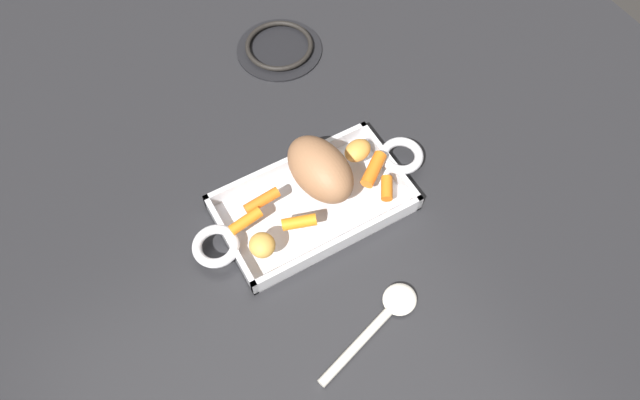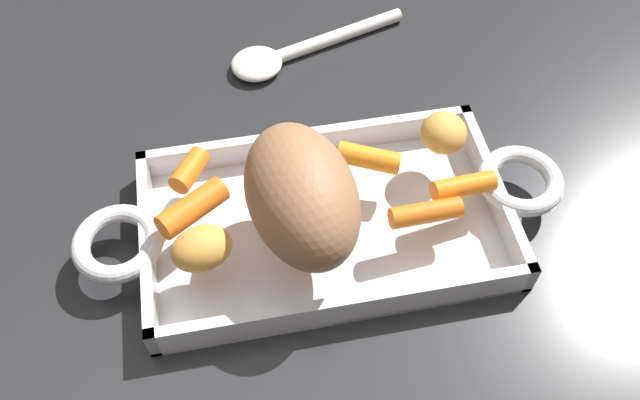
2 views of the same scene
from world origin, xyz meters
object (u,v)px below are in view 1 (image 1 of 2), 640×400
at_px(pork_roast, 320,169).
at_px(potato_near_roast, 358,150).
at_px(serving_spoon, 383,317).
at_px(baby_carrot_long, 374,169).
at_px(baby_carrot_southeast, 387,188).
at_px(roasting_dish, 313,204).
at_px(stove_burner_rear, 279,47).
at_px(baby_carrot_northwest, 299,222).
at_px(baby_carrot_center_left, 262,201).
at_px(baby_carrot_southwest, 246,221).
at_px(potato_golden_small, 262,245).

relative_size(pork_roast, potato_near_roast, 2.72).
xyz_separation_m(pork_roast, potato_near_roast, (-0.09, -0.02, -0.03)).
bearing_deg(serving_spoon, baby_carrot_long, 44.88).
relative_size(baby_carrot_long, serving_spoon, 0.30).
bearing_deg(baby_carrot_long, potato_near_roast, -83.85).
height_order(pork_roast, baby_carrot_southeast, pork_roast).
bearing_deg(baby_carrot_long, roasting_dish, -5.37).
height_order(baby_carrot_long, serving_spoon, baby_carrot_long).
bearing_deg(baby_carrot_southeast, stove_burner_rear, -91.56).
xyz_separation_m(roasting_dish, baby_carrot_long, (-0.12, 0.01, 0.04)).
xyz_separation_m(baby_carrot_northwest, baby_carrot_center_left, (0.04, -0.07, -0.00)).
distance_m(pork_roast, baby_carrot_center_left, 0.11).
bearing_deg(pork_roast, stove_burner_rear, -106.25).
relative_size(baby_carrot_long, baby_carrot_southeast, 1.54).
distance_m(baby_carrot_long, stove_burner_rear, 0.38).
relative_size(roasting_dish, potato_near_roast, 8.61).
xyz_separation_m(roasting_dish, baby_carrot_center_left, (0.08, -0.03, 0.03)).
distance_m(roasting_dish, serving_spoon, 0.24).
height_order(roasting_dish, baby_carrot_southwest, baby_carrot_southwest).
height_order(baby_carrot_northwest, stove_burner_rear, baby_carrot_northwest).
distance_m(potato_golden_small, potato_near_roast, 0.25).
bearing_deg(pork_roast, baby_carrot_southwest, 3.16).
relative_size(baby_carrot_northwest, potato_near_roast, 1.10).
distance_m(pork_roast, baby_carrot_southwest, 0.15).
bearing_deg(stove_burner_rear, baby_carrot_center_left, 58.38).
relative_size(baby_carrot_center_left, baby_carrot_long, 0.98).
bearing_deg(potato_near_roast, stove_burner_rear, -92.72).
distance_m(baby_carrot_long, serving_spoon, 0.26).
relative_size(pork_roast, potato_golden_small, 3.17).
xyz_separation_m(baby_carrot_southwest, baby_carrot_southeast, (-0.24, 0.06, 0.00)).
xyz_separation_m(roasting_dish, potato_golden_small, (0.12, 0.05, 0.04)).
height_order(baby_carrot_long, baby_carrot_southeast, baby_carrot_long).
relative_size(potato_golden_small, stove_burner_rear, 0.25).
bearing_deg(potato_golden_small, pork_roast, -155.69).
xyz_separation_m(baby_carrot_southeast, stove_burner_rear, (-0.01, -0.43, -0.04)).
relative_size(roasting_dish, baby_carrot_northwest, 7.79).
bearing_deg(baby_carrot_center_left, baby_carrot_long, 168.29).
relative_size(baby_carrot_northwest, serving_spoon, 0.27).
xyz_separation_m(baby_carrot_southwest, stove_burner_rear, (-0.25, -0.36, -0.04)).
bearing_deg(potato_golden_small, baby_carrot_center_left, -116.15).
distance_m(baby_carrot_southwest, stove_burner_rear, 0.44).
relative_size(baby_carrot_southwest, baby_carrot_northwest, 1.02).
relative_size(pork_roast, baby_carrot_northwest, 2.47).
distance_m(potato_golden_small, serving_spoon, 0.22).
xyz_separation_m(baby_carrot_center_left, potato_golden_small, (0.04, 0.08, 0.01)).
xyz_separation_m(baby_carrot_long, potato_golden_small, (0.24, 0.04, 0.01)).
relative_size(baby_carrot_northwest, baby_carrot_southeast, 1.36).
bearing_deg(baby_carrot_southwest, baby_carrot_center_left, -152.05).
bearing_deg(baby_carrot_southeast, baby_carrot_center_left, -23.19).
xyz_separation_m(baby_carrot_southwest, serving_spoon, (-0.12, 0.24, -0.04)).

